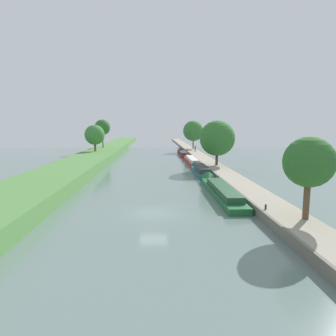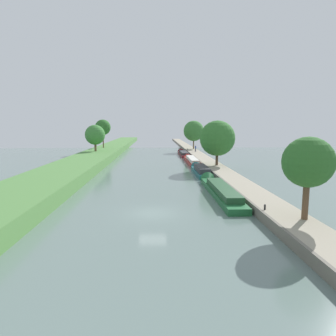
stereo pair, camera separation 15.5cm
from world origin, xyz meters
name	(u,v)px [view 1 (the left image)]	position (x,y,z in m)	size (l,w,h in m)	color
ground_plane	(153,213)	(0.00, 0.00, 0.00)	(160.00, 160.00, 0.00)	slate
left_grassy_bank	(3,206)	(-13.30, 0.00, 0.83)	(8.13, 260.00, 1.65)	#518442
right_towpath	(272,208)	(10.89, 0.00, 0.42)	(3.31, 260.00, 0.83)	#9E937F
stone_quay	(253,207)	(9.11, 0.00, 0.44)	(0.25, 260.00, 0.88)	#6B665B
narrowboat_green	(220,190)	(7.68, 7.34, 0.52)	(2.13, 16.73, 2.02)	#1E6033
narrowboat_teal	(201,170)	(7.68, 22.22, 0.57)	(2.04, 11.40, 2.09)	#195B60
narrowboat_red	(191,161)	(7.80, 35.84, 0.55)	(1.82, 16.24, 1.84)	maroon
narrowboat_maroon	(183,153)	(7.59, 52.92, 0.46)	(1.97, 14.85, 1.87)	maroon
tree_rightbank_near	(309,163)	(11.64, -4.74, 5.19)	(3.80, 3.80, 6.29)	brown
tree_rightbank_midnear	(217,138)	(11.19, 26.37, 5.63)	(6.24, 6.24, 7.92)	#4C3828
tree_rightbank_midfar	(193,131)	(11.69, 63.52, 6.19)	(6.07, 6.07, 8.40)	brown
tree_leftbank_downstream	(95,135)	(-14.19, 46.64, 5.59)	(4.77, 4.77, 6.34)	brown
tree_leftbank_upstream	(102,127)	(-14.30, 58.42, 7.29)	(4.30, 4.30, 7.81)	brown
person_walking	(195,148)	(11.08, 54.33, 1.71)	(0.34, 0.34, 1.66)	#282D42
mooring_bollard_near	(266,207)	(9.54, -2.08, 1.06)	(0.16, 0.16, 0.45)	black
mooring_bollard_far	(187,149)	(9.54, 59.60, 1.06)	(0.16, 0.16, 0.45)	black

